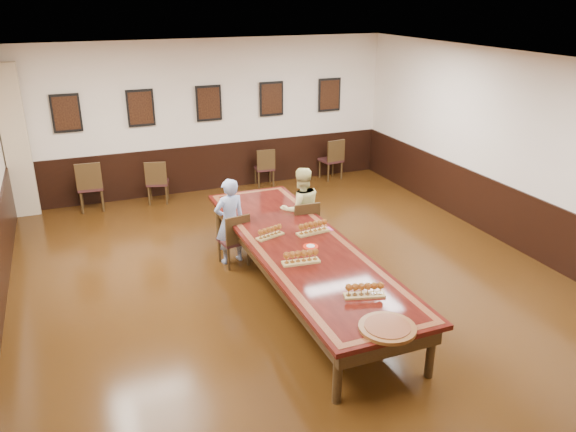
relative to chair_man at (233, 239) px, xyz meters
name	(u,v)px	position (x,y,z in m)	size (l,w,h in m)	color
floor	(301,292)	(0.64, -1.24, -0.45)	(8.00, 10.00, 0.02)	black
ceiling	(303,65)	(0.64, -1.24, 2.77)	(8.00, 10.00, 0.02)	white
wall_back	(209,117)	(0.64, 3.77, 1.16)	(8.00, 0.02, 3.20)	beige
wall_right	(532,157)	(4.65, -1.24, 1.16)	(0.02, 10.00, 3.20)	beige
chair_man	(233,239)	(0.00, 0.00, 0.00)	(0.41, 0.45, 0.88)	#331617
chair_woman	(303,226)	(1.20, 0.00, 0.02)	(0.43, 0.47, 0.92)	#331617
spare_chair_a	(90,185)	(-1.92, 3.40, 0.07)	(0.48, 0.52, 1.02)	#331617
spare_chair_b	(157,181)	(-0.61, 3.34, 0.02)	(0.43, 0.47, 0.91)	#331617
spare_chair_c	(264,167)	(1.79, 3.54, 0.00)	(0.41, 0.44, 0.87)	#331617
spare_chair_d	(331,159)	(3.39, 3.44, 0.04)	(0.45, 0.49, 0.95)	#331617
person_man	(230,221)	(-0.02, 0.09, 0.26)	(0.51, 0.34, 1.40)	#496AB8
person_woman	(301,210)	(1.21, 0.10, 0.28)	(0.71, 0.56, 1.44)	#E3DD8E
pink_phone	(329,229)	(1.24, -0.89, 0.32)	(0.07, 0.14, 0.01)	#CA4395
curtain	(16,142)	(-3.11, 3.58, 1.01)	(0.45, 0.18, 2.90)	tan
wainscoting	(301,261)	(0.64, -1.24, 0.06)	(8.00, 10.00, 1.00)	black
conference_table	(301,254)	(0.64, -1.24, 0.17)	(1.40, 5.00, 0.76)	black
posters	(209,103)	(0.64, 3.70, 1.46)	(6.14, 0.04, 0.74)	black
flight_a	(270,232)	(0.32, -0.83, 0.39)	(0.46, 0.26, 0.16)	olive
flight_b	(313,228)	(0.96, -0.93, 0.40)	(0.52, 0.21, 0.19)	olive
flight_c	(301,257)	(0.40, -1.77, 0.40)	(0.51, 0.20, 0.19)	olive
flight_d	(365,290)	(0.75, -2.85, 0.39)	(0.50, 0.27, 0.18)	olive
red_plate_grp	(311,247)	(0.72, -1.37, 0.32)	(0.21, 0.21, 0.03)	red
carved_platter	(387,328)	(0.63, -3.54, 0.33)	(0.71, 0.71, 0.05)	#562C11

